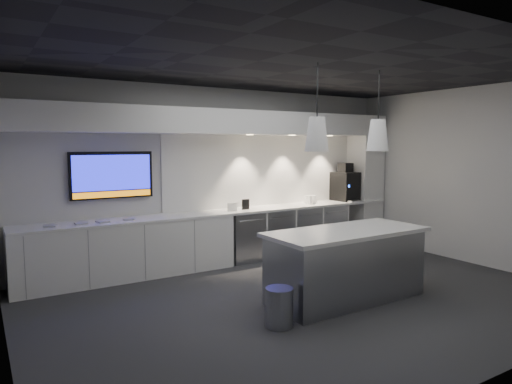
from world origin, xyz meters
TOP-DOWN VIEW (x-y plane):
  - floor at (0.00, 0.00)m, footprint 7.00×7.00m
  - ceiling at (0.00, 0.00)m, footprint 7.00×7.00m
  - wall_back at (0.00, 2.50)m, footprint 7.00×0.00m
  - wall_front at (0.00, -2.50)m, footprint 7.00×0.00m
  - wall_left at (-3.50, 0.00)m, footprint 0.00×7.00m
  - wall_right at (3.50, 0.00)m, footprint 0.00×7.00m
  - back_counter at (0.00, 2.17)m, footprint 6.80×0.65m
  - left_base_cabinets at (-1.75, 2.17)m, footprint 3.30×0.63m
  - fridge_unit_a at (0.25, 2.17)m, footprint 0.60×0.61m
  - fridge_unit_b at (0.88, 2.17)m, footprint 0.60×0.61m
  - fridge_unit_c at (1.51, 2.17)m, footprint 0.60×0.61m
  - fridge_unit_d at (2.14, 2.17)m, footprint 0.60×0.61m
  - backsplash at (1.20, 2.48)m, footprint 4.60×0.03m
  - soffit at (0.00, 2.20)m, footprint 6.90×0.60m
  - column at (3.20, 2.20)m, footprint 0.55×0.55m
  - wall_tv at (-1.90, 2.45)m, footprint 1.25×0.07m
  - island at (0.39, -0.30)m, footprint 2.20×0.97m
  - bin at (-0.87, -0.59)m, footprint 0.37×0.37m
  - coffee_machine at (2.66, 2.20)m, footprint 0.45×0.61m
  - sign_black at (0.30, 2.15)m, footprint 0.14×0.03m
  - sign_white at (0.01, 2.09)m, footprint 0.18×0.02m
  - cup_cluster at (1.74, 2.15)m, footprint 0.18×0.18m
  - tray_a at (-2.84, 2.13)m, footprint 0.20×0.20m
  - tray_b at (-2.44, 2.11)m, footprint 0.17×0.17m
  - tray_c at (-2.14, 2.09)m, footprint 0.19×0.19m
  - tray_d at (-1.75, 2.12)m, footprint 0.19×0.19m
  - pendant_left at (-0.13, -0.30)m, footprint 0.29×0.29m
  - pendant_right at (0.91, -0.30)m, footprint 0.29×0.29m

SIDE VIEW (x-z plane):
  - floor at x=0.00m, z-range 0.00..0.00m
  - bin at x=-0.87m, z-range 0.00..0.44m
  - fridge_unit_a at x=0.25m, z-range 0.00..0.85m
  - fridge_unit_b at x=0.88m, z-range 0.00..0.85m
  - fridge_unit_c at x=1.51m, z-range 0.00..0.85m
  - fridge_unit_d at x=2.14m, z-range 0.00..0.85m
  - left_base_cabinets at x=-1.75m, z-range 0.00..0.86m
  - island at x=0.39m, z-range 0.00..0.93m
  - back_counter at x=0.00m, z-range 0.86..0.90m
  - tray_a at x=-2.84m, z-range 0.90..0.92m
  - tray_b at x=-2.44m, z-range 0.90..0.92m
  - tray_c at x=-2.14m, z-range 0.90..0.92m
  - tray_d at x=-1.75m, z-range 0.90..0.92m
  - sign_white at x=0.01m, z-range 0.90..1.04m
  - cup_cluster at x=1.74m, z-range 0.90..1.06m
  - sign_black at x=0.30m, z-range 0.90..1.08m
  - coffee_machine at x=2.66m, z-range 0.83..1.59m
  - column at x=3.20m, z-range 0.00..2.60m
  - wall_back at x=0.00m, z-range -2.00..5.00m
  - wall_front at x=0.00m, z-range -2.00..5.00m
  - wall_left at x=-3.50m, z-range -2.00..5.00m
  - wall_right at x=3.50m, z-range -2.00..5.00m
  - backsplash at x=1.20m, z-range 0.90..2.20m
  - wall_tv at x=-1.90m, z-range 1.20..1.92m
  - pendant_left at x=-0.13m, z-range 1.59..2.71m
  - pendant_right at x=0.91m, z-range 1.59..2.71m
  - soffit at x=0.00m, z-range 2.20..2.60m
  - ceiling at x=0.00m, z-range 3.00..3.00m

